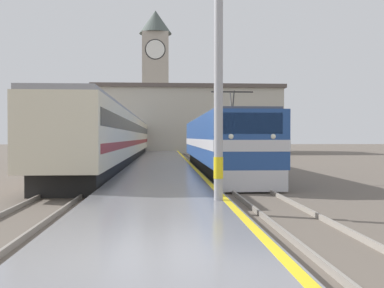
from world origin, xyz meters
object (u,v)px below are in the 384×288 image
(catenary_mast, at_px, (221,40))
(clock_tower, at_px, (156,75))
(passenger_train, at_px, (122,138))
(locomotive_train, at_px, (219,144))

(catenary_mast, relative_size, clock_tower, 0.39)
(passenger_train, bearing_deg, clock_tower, 86.45)
(locomotive_train, bearing_deg, clock_tower, 95.52)
(locomotive_train, xyz_separation_m, passenger_train, (-6.89, 12.71, 0.36))
(catenary_mast, distance_m, clock_tower, 62.94)
(locomotive_train, height_order, passenger_train, locomotive_train)
(passenger_train, xyz_separation_m, catenary_mast, (5.16, -26.78, 2.73))
(passenger_train, distance_m, clock_tower, 37.16)
(locomotive_train, relative_size, passenger_train, 0.41)
(locomotive_train, distance_m, clock_tower, 49.72)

